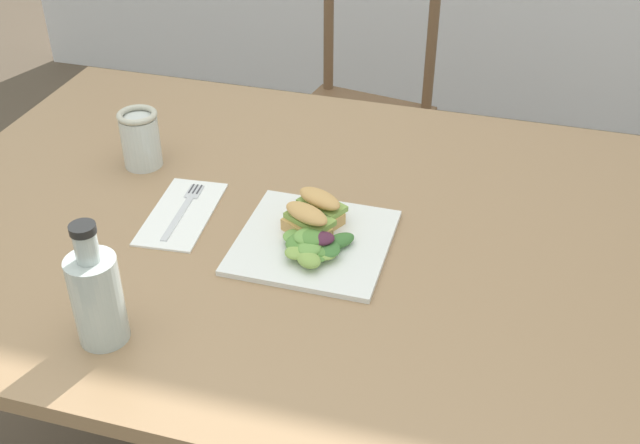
# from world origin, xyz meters

# --- Properties ---
(dining_table) EXTENTS (1.39, 1.03, 0.74)m
(dining_table) POSITION_xyz_m (0.09, 0.05, 0.63)
(dining_table) COLOR #997551
(dining_table) RESTS_ON ground
(chair_wooden_far) EXTENTS (0.46, 0.46, 0.87)m
(chair_wooden_far) POSITION_xyz_m (-0.01, 1.05, 0.45)
(chair_wooden_far) COLOR brown
(chair_wooden_far) RESTS_ON ground
(plate_lunch) EXTENTS (0.26, 0.26, 0.01)m
(plate_lunch) POSITION_xyz_m (0.16, -0.01, 0.74)
(plate_lunch) COLOR white
(plate_lunch) RESTS_ON dining_table
(sandwich_half_front) EXTENTS (0.10, 0.08, 0.06)m
(sandwich_half_front) POSITION_xyz_m (0.15, 0.01, 0.78)
(sandwich_half_front) COLOR tan
(sandwich_half_front) RESTS_ON plate_lunch
(sandwich_half_back) EXTENTS (0.10, 0.08, 0.06)m
(sandwich_half_back) POSITION_xyz_m (0.16, 0.05, 0.78)
(sandwich_half_back) COLOR tan
(sandwich_half_back) RESTS_ON plate_lunch
(salad_mixed_greens) EXTENTS (0.14, 0.13, 0.03)m
(salad_mixed_greens) POSITION_xyz_m (0.18, -0.05, 0.77)
(salad_mixed_greens) COLOR #6B9E47
(salad_mixed_greens) RESTS_ON plate_lunch
(napkin_folded) EXTENTS (0.13, 0.23, 0.00)m
(napkin_folded) POSITION_xyz_m (-0.10, 0.01, 0.74)
(napkin_folded) COLOR white
(napkin_folded) RESTS_ON dining_table
(fork_on_napkin) EXTENTS (0.03, 0.19, 0.00)m
(fork_on_napkin) POSITION_xyz_m (-0.10, 0.03, 0.75)
(fork_on_napkin) COLOR silver
(fork_on_napkin) RESTS_ON napkin_folded
(bottle_cold_brew) EXTENTS (0.07, 0.07, 0.20)m
(bottle_cold_brew) POSITION_xyz_m (-0.07, -0.32, 0.81)
(bottle_cold_brew) COLOR black
(bottle_cold_brew) RESTS_ON dining_table
(mason_jar_iced_tea) EXTENTS (0.08, 0.08, 0.12)m
(mason_jar_iced_tea) POSITION_xyz_m (-0.24, 0.16, 0.79)
(mason_jar_iced_tea) COLOR gold
(mason_jar_iced_tea) RESTS_ON dining_table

